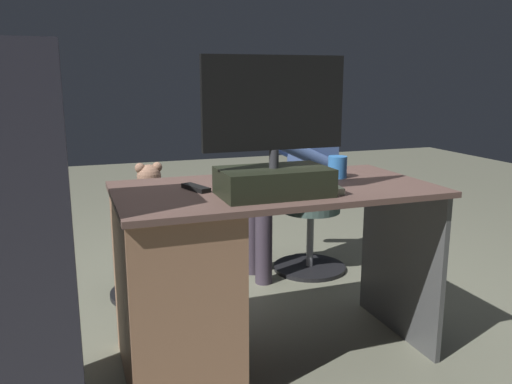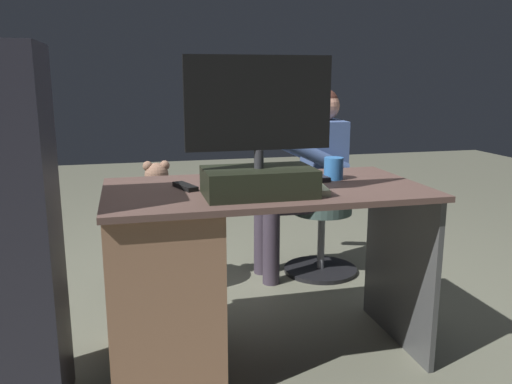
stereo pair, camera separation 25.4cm
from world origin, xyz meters
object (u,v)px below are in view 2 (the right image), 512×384
desk (185,275)px  monitor (259,157)px  cup (334,168)px  person (310,170)px  visitor_chair (321,233)px  tv_remote (185,186)px  teddy_bear (157,192)px  office_chair_teddy (160,249)px  computer_mouse (213,181)px  keyboard (278,179)px

desk → monitor: 0.59m
cup → person: person is taller
desk → cup: (-0.66, -0.08, 0.40)m
visitor_chair → tv_remote: bearing=42.8°
cup → teddy_bear: bearing=-46.4°
office_chair_teddy → teddy_bear: bearing=-90.0°
person → office_chair_teddy: bearing=3.2°
monitor → visitor_chair: monitor is taller
office_chair_teddy → teddy_bear: 0.33m
tv_remote → person: (-0.83, -0.84, -0.11)m
monitor → computer_mouse: (0.14, -0.23, -0.13)m
keyboard → computer_mouse: size_ratio=4.38×
visitor_chair → person: person is taller
person → teddy_bear: bearing=2.5°
computer_mouse → tv_remote: bearing=19.8°
visitor_chair → teddy_bear: bearing=2.5°
visitor_chair → person: bearing=3.2°
desk → visitor_chair: size_ratio=2.87×
person → tv_remote: bearing=45.4°
visitor_chair → monitor: bearing=57.6°
computer_mouse → cup: bearing=-179.9°
desk → keyboard: 0.56m
tv_remote → person: bearing=-153.9°
computer_mouse → teddy_bear: computer_mouse is taller
cup → person: size_ratio=0.09×
monitor → cup: 0.46m
cup → teddy_bear: 1.07m
monitor → person: bearing=-119.1°
teddy_bear → visitor_chair: size_ratio=0.68×
monitor → office_chair_teddy: 1.22m
desk → office_chair_teddy: size_ratio=2.70×
monitor → visitor_chair: size_ratio=1.21×
computer_mouse → person: 1.07m
teddy_bear → visitor_chair: 1.03m
keyboard → person: size_ratio=0.38×
office_chair_teddy → cup: bearing=134.0°
teddy_bear → visitor_chair: bearing=-177.5°
computer_mouse → visitor_chair: (-0.79, -0.80, -0.52)m
monitor → teddy_bear: bearing=-71.6°
cup → office_chair_teddy: 1.17m
tv_remote → cup: bearing=164.6°
computer_mouse → visitor_chair: bearing=-134.7°
computer_mouse → person: (-0.71, -0.80, -0.12)m
monitor → teddy_bear: 1.09m
cup → keyboard: bearing=-1.5°
visitor_chair → desk: bearing=43.6°
monitor → keyboard: (-0.15, -0.24, -0.14)m
desk → computer_mouse: 0.40m
keyboard → computer_mouse: (0.28, 0.01, 0.01)m
monitor → desk: bearing=-28.6°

